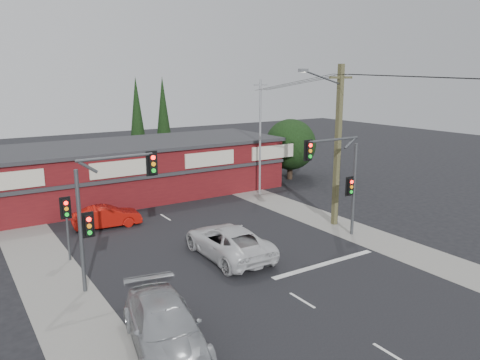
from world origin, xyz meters
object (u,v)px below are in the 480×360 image
red_sedan (107,217)px  shop_building (116,171)px  silver_suv (165,326)px  utility_pole (336,141)px  white_suv (228,241)px

red_sedan → shop_building: bearing=-17.8°
silver_suv → utility_pole: utility_pole is taller
shop_building → utility_pole: 17.15m
silver_suv → shop_building: shop_building is taller
white_suv → silver_suv: 8.71m
white_suv → utility_pole: 9.62m
white_suv → silver_suv: white_suv is taller
white_suv → red_sedan: bearing=-63.4°
silver_suv → white_suv: bearing=54.9°
silver_suv → shop_building: bearing=86.8°
red_sedan → utility_pole: 15.04m
red_sedan → utility_pole: bearing=-115.1°
white_suv → shop_building: 15.04m
silver_suv → red_sedan: bearing=91.4°
red_sedan → white_suv: bearing=-149.4°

